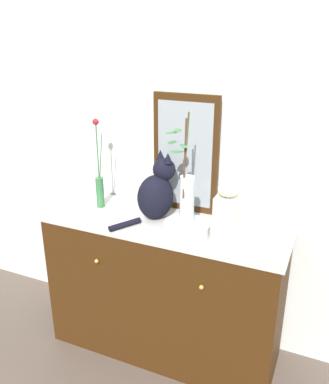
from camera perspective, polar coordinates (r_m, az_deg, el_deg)
The scene contains 9 objects.
ground_plane at distance 2.77m, azimuth 0.00°, elevation -20.50°, with size 6.00×6.00×0.00m, color brown.
wall_back at distance 2.39m, azimuth 2.96°, elevation 8.19°, with size 4.40×0.08×2.60m, color silver.
sideboard at distance 2.50m, azimuth -0.00°, elevation -13.15°, with size 1.37×0.48×0.86m.
mirror_leaning at distance 2.32m, azimuth 2.92°, elevation 5.21°, with size 0.38×0.03×0.67m.
cat_sitting at distance 2.27m, azimuth -1.09°, elevation 0.01°, with size 0.29×0.40×0.38m.
vase_slim_green at distance 2.44m, azimuth -8.98°, elevation 1.17°, with size 0.06×0.05×0.53m.
bowl_porcelain at distance 2.13m, azimuth 3.04°, elevation -5.16°, with size 0.24×0.24×0.07m, color white.
vase_glass_clear at distance 2.05m, azimuth 3.05°, elevation -0.55°, with size 0.15×0.11×0.57m.
jar_lidded_porcelain at distance 2.05m, azimuth 8.63°, elevation -3.03°, with size 0.12×0.12×0.33m.
Camera 1 is at (0.82, -1.87, 1.87)m, focal length 38.54 mm.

